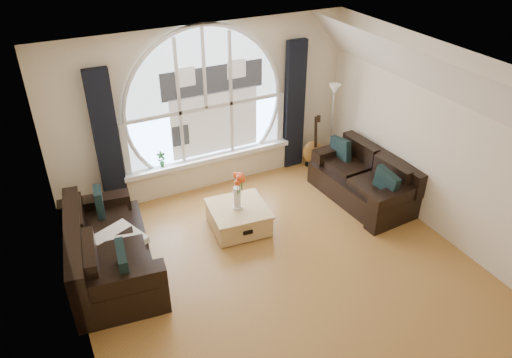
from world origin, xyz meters
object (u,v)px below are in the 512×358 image
sofa_right (363,178)px  sofa_left (110,248)px  guitar (314,141)px  coffee_chest (239,217)px  floor_lamp (331,128)px  vase_flowers (237,185)px  potted_plant (161,159)px

sofa_right → sofa_left: bearing=175.9°
sofa_left → guitar: bearing=24.8°
coffee_chest → floor_lamp: size_ratio=0.52×
vase_flowers → floor_lamp: (2.22, 0.92, 0.04)m
sofa_left → guitar: guitar is taller
coffee_chest → potted_plant: potted_plant is taller
sofa_right → potted_plant: potted_plant is taller
sofa_right → floor_lamp: bearing=82.1°
coffee_chest → vase_flowers: 0.55m
sofa_right → guitar: size_ratio=1.67×
coffee_chest → vase_flowers: vase_flowers is taller
sofa_right → potted_plant: bearing=148.0°
sofa_right → floor_lamp: 1.15m
sofa_right → vase_flowers: vase_flowers is taller
sofa_left → vase_flowers: (1.89, 0.15, 0.36)m
guitar → potted_plant: guitar is taller
sofa_right → coffee_chest: (-2.13, 0.17, -0.20)m
coffee_chest → potted_plant: size_ratio=3.12×
vase_flowers → guitar: size_ratio=0.66×
vase_flowers → sofa_right: bearing=-4.4°
floor_lamp → potted_plant: floor_lamp is taller
coffee_chest → sofa_right: bearing=1.1°
floor_lamp → guitar: floor_lamp is taller
coffee_chest → floor_lamp: floor_lamp is taller
sofa_right → vase_flowers: 2.18m
guitar → sofa_right: bearing=-65.0°
coffee_chest → floor_lamp: 2.46m
sofa_right → coffee_chest: sofa_right is taller
vase_flowers → coffee_chest: bearing=7.7°
coffee_chest → vase_flowers: size_ratio=1.20×
sofa_right → guitar: (-0.15, 1.26, 0.13)m
coffee_chest → sofa_left: bearing=-169.9°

